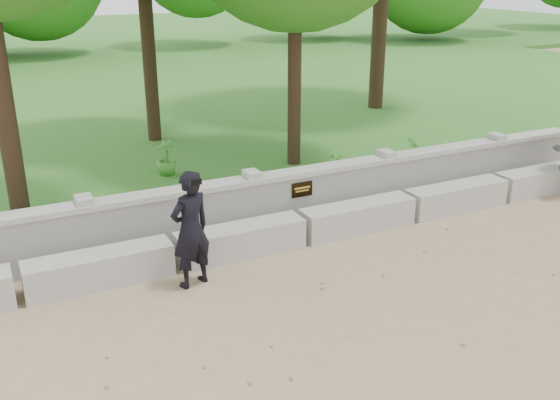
{
  "coord_description": "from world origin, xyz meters",
  "views": [
    {
      "loc": [
        -4.15,
        -5.68,
        3.94
      ],
      "look_at": [
        -0.57,
        1.51,
        0.91
      ],
      "focal_mm": 40.0,
      "sensor_mm": 36.0,
      "label": 1
    }
  ],
  "objects": [
    {
      "name": "parapet_wall",
      "position": [
        0.0,
        2.6,
        0.46
      ],
      "size": [
        12.5,
        0.35,
        0.9
      ],
      "color": "#9C9A93",
      "rests_on": "ground"
    },
    {
      "name": "ground",
      "position": [
        0.0,
        0.0,
        0.0
      ],
      "size": [
        80.0,
        80.0,
        0.0
      ],
      "primitive_type": "plane",
      "color": "#9D8660",
      "rests_on": "ground"
    },
    {
      "name": "shrub_c",
      "position": [
        3.3,
        3.3,
        0.57
      ],
      "size": [
        0.74,
        0.75,
        0.63
      ],
      "primitive_type": "imported",
      "rotation": [
        0.0,
        0.0,
        4.07
      ],
      "color": "#41892E",
      "rests_on": "lawn"
    },
    {
      "name": "shrub_d",
      "position": [
        -1.08,
        5.23,
        0.58
      ],
      "size": [
        0.5,
        0.5,
        0.66
      ],
      "primitive_type": "imported",
      "rotation": [
        0.0,
        0.0,
        5.45
      ],
      "color": "#41892E",
      "rests_on": "lawn"
    },
    {
      "name": "man_main",
      "position": [
        -1.92,
        1.36,
        0.79
      ],
      "size": [
        0.66,
        0.61,
        1.57
      ],
      "color": "black",
      "rests_on": "ground"
    },
    {
      "name": "concrete_bench",
      "position": [
        0.0,
        1.9,
        0.22
      ],
      "size": [
        11.9,
        0.45,
        0.45
      ],
      "color": "#A6A49D",
      "rests_on": "ground"
    },
    {
      "name": "lawn",
      "position": [
        0.0,
        14.0,
        0.12
      ],
      "size": [
        40.0,
        22.0,
        0.25
      ],
      "primitive_type": "cube",
      "color": "#346221",
      "rests_on": "ground"
    },
    {
      "name": "shrub_b",
      "position": [
        1.49,
        3.3,
        0.57
      ],
      "size": [
        0.45,
        0.43,
        0.64
      ],
      "primitive_type": "imported",
      "rotation": [
        0.0,
        0.0,
        2.51
      ],
      "color": "#41892E",
      "rests_on": "lawn"
    }
  ]
}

